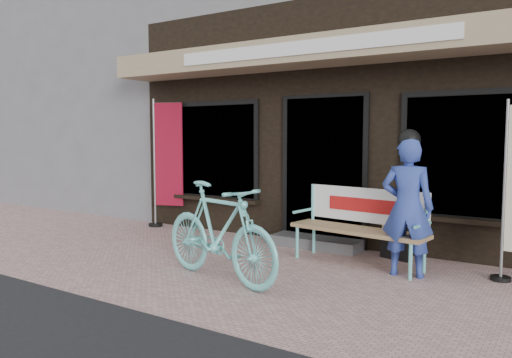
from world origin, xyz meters
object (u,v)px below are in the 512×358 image
Objects in this scene: person at (407,204)px; nobori_red at (166,161)px; bench at (361,220)px; bicycle at (219,232)px; menu_stand at (395,228)px.

nobori_red is at bearing 161.46° from person.
bicycle reaches higher than bench.
person is 0.92× the size of bicycle.
bicycle is (-1.69, -1.31, -0.28)m from person.
nobori_red is at bearing 179.38° from bench.
menu_stand is (-0.34, 0.67, -0.41)m from person.
nobori_red is (-3.79, 0.56, 0.60)m from bench.
menu_stand is at bearing -21.10° from bicycle.
nobori_red is (-2.74, 2.11, 0.61)m from bicycle.
menu_stand is at bearing 108.43° from person.
bench is at bearing 151.03° from person.
nobori_red is at bearing -165.75° from menu_stand.
person reaches higher than bench.
person is at bearing -38.97° from bicycle.
bicycle is (-1.05, -1.55, -0.01)m from bench.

